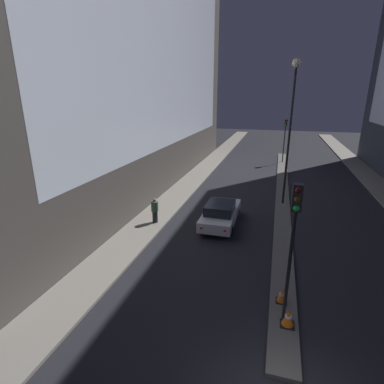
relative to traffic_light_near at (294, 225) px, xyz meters
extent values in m
cube|color=gray|center=(-8.25, -3.51, -3.77)|extent=(2.29, 120.00, 0.13)
cube|color=#4C4742|center=(-12.39, 15.05, 7.47)|extent=(6.00, 37.12, 22.61)
cube|color=white|center=(-9.41, 15.05, 8.60)|extent=(0.05, 31.56, 17.19)
cube|color=#56544F|center=(0.00, 15.16, -3.77)|extent=(1.02, 35.36, 0.14)
cylinder|color=black|center=(0.00, 0.03, -1.61)|extent=(0.12, 0.12, 4.17)
cube|color=#2D2D2D|center=(0.00, 0.03, 0.92)|extent=(0.32, 0.28, 0.90)
sphere|color=#4C0F0F|center=(0.00, -0.15, 1.22)|extent=(0.20, 0.20, 0.20)
sphere|color=#4C380A|center=(0.00, -0.15, 0.92)|extent=(0.20, 0.20, 0.20)
sphere|color=#1EEA4C|center=(0.00, -0.15, 0.62)|extent=(0.20, 0.20, 0.20)
cylinder|color=black|center=(0.00, 27.38, -1.61)|extent=(0.12, 0.12, 4.17)
cube|color=#2D2D2D|center=(0.00, 27.38, 0.92)|extent=(0.32, 0.28, 0.90)
sphere|color=#4C0F0F|center=(0.00, 27.20, 1.22)|extent=(0.20, 0.20, 0.20)
sphere|color=#4C380A|center=(0.00, 27.20, 0.92)|extent=(0.20, 0.20, 0.20)
sphere|color=#1EEA4C|center=(0.00, 27.20, 0.62)|extent=(0.20, 0.20, 0.20)
cylinder|color=black|center=(0.00, 12.54, 1.05)|extent=(0.16, 0.16, 9.48)
sphere|color=#F9EAB2|center=(0.00, 12.54, 5.96)|extent=(0.57, 0.57, 0.57)
cube|color=black|center=(0.13, -0.33, -3.68)|extent=(0.50, 0.50, 0.03)
cone|color=orange|center=(0.13, -0.33, -3.38)|extent=(0.41, 0.41, 0.57)
cylinder|color=white|center=(0.13, -0.33, -3.35)|extent=(0.23, 0.23, 0.08)
cube|color=black|center=(-0.08, 0.91, -3.68)|extent=(0.42, 0.42, 0.03)
cone|color=orange|center=(-0.08, 0.91, -3.39)|extent=(0.35, 0.35, 0.55)
cylinder|color=white|center=(-0.08, 0.91, -3.36)|extent=(0.19, 0.19, 0.08)
cube|color=silver|center=(-3.81, 7.84, -3.20)|extent=(1.93, 4.72, 0.63)
cube|color=black|center=(-3.81, 7.49, -2.60)|extent=(1.64, 2.12, 0.57)
cube|color=red|center=(-4.48, 5.49, -3.17)|extent=(0.14, 0.04, 0.10)
cube|color=red|center=(-3.13, 5.49, -3.17)|extent=(0.14, 0.04, 0.10)
cylinder|color=black|center=(-4.66, 9.31, -3.52)|extent=(0.22, 0.64, 0.64)
cylinder|color=black|center=(-2.95, 9.31, -3.52)|extent=(0.22, 0.64, 0.64)
cylinder|color=black|center=(-4.66, 6.38, -3.52)|extent=(0.22, 0.64, 0.64)
cylinder|color=black|center=(-2.95, 6.38, -3.52)|extent=(0.22, 0.64, 0.64)
cylinder|color=black|center=(-7.80, 6.69, -3.34)|extent=(0.33, 0.33, 0.73)
cylinder|color=#33563D|center=(-7.80, 6.69, -2.65)|extent=(0.44, 0.44, 0.65)
sphere|color=#9E704C|center=(-7.80, 6.69, -2.22)|extent=(0.21, 0.21, 0.21)
camera|label=1|loc=(-0.75, -9.48, 4.04)|focal=28.00mm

